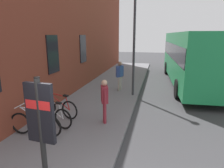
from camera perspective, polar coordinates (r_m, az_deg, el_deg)
ground at (r=8.79m, az=12.93°, el=-7.76°), size 60.00×60.00×0.00m
sidewalk_pavement at (r=10.99m, az=-1.42°, el=-2.64°), size 24.00×3.50×0.12m
station_facade at (r=12.14m, az=-10.08°, el=16.35°), size 22.00×0.65×7.50m
bicycle_leaning_wall at (r=6.69m, az=-21.21°, el=-10.75°), size 0.48×1.77×0.97m
bicycle_end_of_row at (r=7.19m, az=-17.13°, el=-8.67°), size 0.57×1.74×0.97m
bicycle_far_end at (r=7.90m, az=-15.05°, el=-6.45°), size 0.61×1.73×0.97m
transit_info_sign at (r=3.77m, az=-19.88°, el=-10.07°), size 0.13×0.55×2.40m
city_bus at (r=13.95m, az=21.94°, el=7.70°), size 10.61×3.06×3.35m
pedestrian_near_bus at (r=11.10m, az=2.26°, el=3.18°), size 0.60×0.38×1.64m
pedestrian_by_facade at (r=6.96m, az=-2.18°, el=-3.73°), size 0.57×0.37×1.58m
street_lamp at (r=10.08m, az=6.47°, el=14.64°), size 0.28×0.28×5.45m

